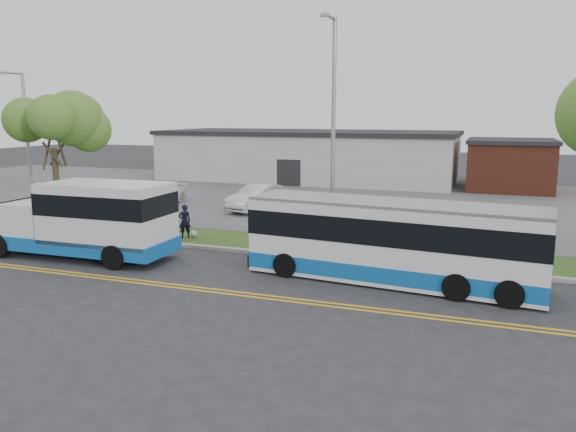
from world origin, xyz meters
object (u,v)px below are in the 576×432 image
at_px(parked_car_a, 258,198).
at_px(shuttle_bus, 91,218).
at_px(streetlight_far, 26,137).
at_px(parked_car_b, 160,195).
at_px(transit_bus, 392,242).
at_px(streetlight_near, 333,127).
at_px(pedestrian, 185,221).
at_px(tree_west, 52,127).

bearing_deg(parked_car_a, shuttle_bus, -85.82).
height_order(shuttle_bus, parked_car_a, shuttle_bus).
relative_size(streetlight_far, parked_car_b, 1.91).
height_order(streetlight_far, transit_bus, streetlight_far).
bearing_deg(parked_car_a, streetlight_far, -143.74).
bearing_deg(parked_car_b, shuttle_bus, -63.97).
bearing_deg(parked_car_b, streetlight_far, -132.79).
height_order(streetlight_near, parked_car_a, streetlight_near).
bearing_deg(parked_car_b, streetlight_near, -24.70).
bearing_deg(parked_car_b, pedestrian, -45.86).
distance_m(streetlight_far, transit_bus, 23.29).
xyz_separation_m(tree_west, streetlight_far, (-4.00, 2.22, -0.65)).
height_order(streetlight_near, streetlight_far, streetlight_near).
height_order(tree_west, streetlight_near, streetlight_near).
xyz_separation_m(streetlight_far, transit_bus, (22.20, -6.35, -3.05)).
relative_size(shuttle_bus, parked_car_b, 1.94).
xyz_separation_m(streetlight_near, streetlight_far, (-19.00, 2.69, -0.76)).
height_order(tree_west, shuttle_bus, tree_west).
distance_m(tree_west, parked_car_a, 11.83).
bearing_deg(transit_bus, streetlight_near, 136.95).
xyz_separation_m(transit_bus, pedestrian, (-10.15, 3.32, -0.54)).
relative_size(tree_west, streetlight_near, 0.73).
height_order(transit_bus, parked_car_a, transit_bus).
relative_size(tree_west, streetlight_far, 0.86).
bearing_deg(shuttle_bus, transit_bus, 2.94).
xyz_separation_m(tree_west, pedestrian, (8.05, -0.81, -4.24)).
distance_m(pedestrian, parked_car_b, 10.36).
distance_m(parked_car_a, parked_car_b, 6.75).
distance_m(tree_west, pedestrian, 9.13).
distance_m(tree_west, streetlight_far, 4.62).
bearing_deg(pedestrian, parked_car_b, -93.47).
bearing_deg(streetlight_far, tree_west, -28.98).
relative_size(pedestrian, parked_car_b, 0.38).
distance_m(tree_west, parked_car_b, 8.59).
relative_size(shuttle_bus, transit_bus, 0.78).
relative_size(transit_bus, pedestrian, 6.60).
height_order(shuttle_bus, pedestrian, shuttle_bus).
bearing_deg(parked_car_a, parked_car_b, -165.47).
relative_size(transit_bus, parked_car_a, 2.23).
bearing_deg(streetlight_near, parked_car_b, 150.32).
bearing_deg(tree_west, parked_car_b, 78.18).
bearing_deg(shuttle_bus, streetlight_far, 143.67).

